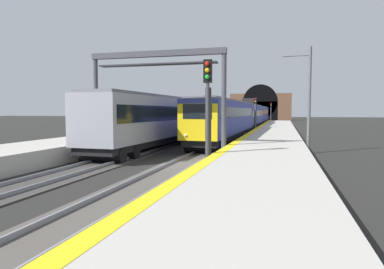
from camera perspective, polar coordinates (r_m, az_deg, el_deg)
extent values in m
plane|color=black|center=(18.49, -1.45, -5.25)|extent=(320.00, 320.00, 0.00)
cube|color=#ADA89E|center=(17.70, 11.86, -4.14)|extent=(112.00, 4.41, 0.99)
cube|color=#ADA89E|center=(22.52, -23.42, -2.66)|extent=(112.00, 4.41, 0.99)
cube|color=yellow|center=(17.85, 5.61, -2.40)|extent=(112.00, 0.50, 0.01)
cube|color=#4C4742|center=(18.48, -1.45, -5.16)|extent=(160.00, 2.61, 0.06)
cube|color=gray|center=(18.68, -3.57, -4.74)|extent=(160.00, 0.07, 0.15)
cube|color=gray|center=(18.28, 0.71, -4.93)|extent=(160.00, 0.07, 0.15)
cube|color=#383533|center=(20.23, -13.90, -4.49)|extent=(160.00, 2.81, 0.06)
cube|color=gray|center=(20.57, -15.66, -4.08)|extent=(160.00, 0.07, 0.15)
cube|color=gray|center=(19.88, -12.09, -4.30)|extent=(160.00, 0.07, 0.15)
cube|color=navy|center=(31.75, 5.64, 2.88)|extent=(19.83, 3.16, 2.72)
cube|color=black|center=(31.75, 5.65, 3.72)|extent=(19.04, 3.18, 0.79)
cube|color=slate|center=(31.76, 5.66, 5.51)|extent=(19.23, 2.74, 0.20)
cube|color=black|center=(31.82, 5.62, 0.08)|extent=(19.43, 2.82, 0.53)
cylinder|color=black|center=(23.63, 1.86, -2.06)|extent=(1.02, 2.57, 0.97)
cylinder|color=black|center=(25.37, 2.87, -1.65)|extent=(1.02, 2.57, 0.97)
cylinder|color=black|center=(38.37, 7.44, 0.21)|extent=(1.02, 2.57, 0.97)
cylinder|color=black|center=(40.14, 7.83, 0.37)|extent=(1.02, 2.57, 0.97)
cube|color=yellow|center=(22.07, 0.91, 2.04)|extent=(0.17, 2.66, 2.41)
cube|color=black|center=(22.01, 0.88, 3.85)|extent=(0.08, 1.94, 0.98)
sphere|color=#F2EACC|center=(21.87, 2.79, -0.22)|extent=(0.20, 0.20, 0.20)
sphere|color=#F2EACC|center=(22.27, -1.02, -0.14)|extent=(0.20, 0.20, 0.20)
cube|color=navy|center=(51.99, 9.32, 3.25)|extent=(19.83, 3.16, 2.72)
cube|color=black|center=(51.98, 9.33, 3.51)|extent=(19.04, 3.18, 0.83)
cube|color=slate|center=(51.99, 9.34, 4.85)|extent=(19.23, 2.74, 0.20)
cube|color=black|center=(52.03, 9.30, 1.54)|extent=(19.43, 2.82, 0.53)
cylinder|color=black|center=(43.46, 7.93, 0.64)|extent=(1.02, 2.57, 0.97)
cylinder|color=black|center=(45.24, 8.26, 0.76)|extent=(1.02, 2.57, 0.97)
cylinder|color=black|center=(58.86, 10.10, 1.47)|extent=(1.02, 2.57, 0.97)
cylinder|color=black|center=(60.64, 10.28, 1.54)|extent=(1.02, 2.57, 0.97)
cube|color=navy|center=(72.31, 10.94, 3.40)|extent=(19.83, 3.16, 2.72)
cube|color=black|center=(72.31, 10.94, 3.71)|extent=(19.04, 3.18, 0.86)
cube|color=slate|center=(72.32, 10.95, 4.56)|extent=(19.23, 2.74, 0.20)
cube|color=black|center=(72.34, 10.92, 2.17)|extent=(19.43, 2.82, 0.53)
cylinder|color=black|center=(63.85, 10.21, 1.65)|extent=(1.02, 2.57, 0.97)
cylinder|color=black|center=(65.64, 10.38, 1.71)|extent=(1.02, 2.57, 0.97)
cylinder|color=black|center=(79.07, 11.37, 2.07)|extent=(1.02, 2.57, 0.97)
cylinder|color=black|center=(80.86, 11.48, 2.10)|extent=(1.02, 2.57, 0.97)
cube|color=black|center=(52.00, 9.35, 5.46)|extent=(1.33, 1.69, 0.90)
cube|color=gray|center=(27.54, -5.64, 2.86)|extent=(19.48, 3.37, 2.98)
cube|color=black|center=(27.54, -5.64, 3.56)|extent=(18.71, 3.38, 1.04)
cube|color=slate|center=(27.56, -5.66, 6.17)|extent=(18.89, 2.93, 0.20)
cube|color=black|center=(27.62, -5.62, -0.61)|extent=(19.09, 3.02, 0.50)
cylinder|color=black|center=(35.56, -0.50, -0.10)|extent=(0.98, 2.66, 0.91)
cylinder|color=black|center=(33.84, -1.39, -0.30)|extent=(0.98, 2.66, 0.91)
cylinder|color=black|center=(21.70, -12.20, -2.76)|extent=(0.98, 2.66, 0.91)
cylinder|color=black|center=(20.15, -14.67, -3.31)|extent=(0.98, 2.66, 0.91)
cube|color=yellow|center=(36.76, 0.11, 2.82)|extent=(0.19, 2.76, 2.56)
cube|color=black|center=(36.80, 0.13, 4.07)|extent=(0.09, 2.01, 1.07)
sphere|color=#F2EACC|center=(37.07, -1.04, 1.39)|extent=(0.20, 0.20, 0.20)
sphere|color=#F2EACC|center=(36.63, 1.32, 1.36)|extent=(0.20, 0.20, 0.20)
cube|color=gray|center=(46.95, 3.09, 3.31)|extent=(19.48, 3.37, 2.98)
cube|color=black|center=(46.94, 3.09, 3.90)|extent=(18.71, 3.38, 0.88)
cube|color=slate|center=(46.96, 3.10, 5.25)|extent=(18.89, 2.93, 0.20)
cube|color=black|center=(47.00, 3.08, 1.27)|extent=(19.09, 3.02, 0.50)
cylinder|color=black|center=(55.39, 5.15, 1.33)|extent=(0.98, 2.66, 0.91)
cylinder|color=black|center=(53.63, 4.77, 1.25)|extent=(0.98, 2.66, 0.91)
cylinder|color=black|center=(40.45, 0.84, 0.39)|extent=(0.98, 2.66, 0.91)
cylinder|color=black|center=(38.72, 0.12, 0.23)|extent=(0.98, 2.66, 0.91)
cube|color=gray|center=(66.80, 6.68, 3.47)|extent=(19.48, 3.37, 2.98)
cube|color=black|center=(66.80, 6.68, 3.69)|extent=(18.71, 3.38, 1.06)
cube|color=slate|center=(66.81, 6.69, 4.84)|extent=(18.89, 2.93, 0.20)
cube|color=black|center=(66.84, 6.67, 2.04)|extent=(19.09, 3.02, 0.50)
cylinder|color=black|center=(75.37, 7.79, 1.99)|extent=(0.98, 2.66, 0.91)
cylinder|color=black|center=(73.59, 7.58, 1.95)|extent=(0.98, 2.66, 0.91)
cylinder|color=black|center=(60.13, 5.55, 1.53)|extent=(0.98, 2.66, 0.91)
cylinder|color=black|center=(58.37, 5.21, 1.46)|extent=(0.98, 2.66, 0.91)
cube|color=black|center=(46.97, 3.10, 5.92)|extent=(1.34, 1.76, 0.90)
cylinder|color=#38383D|center=(15.85, 2.61, 0.94)|extent=(0.16, 0.16, 4.25)
cube|color=black|center=(15.94, 2.64, 10.49)|extent=(0.20, 0.38, 1.05)
cube|color=#38383D|center=(15.99, 2.72, 0.96)|extent=(0.04, 0.28, 3.82)
sphere|color=red|center=(15.85, 2.54, 11.71)|extent=(0.20, 0.20, 0.20)
sphere|color=yellow|center=(15.81, 2.53, 10.63)|extent=(0.20, 0.20, 0.20)
sphere|color=green|center=(15.78, 2.53, 9.55)|extent=(0.20, 0.20, 0.20)
cylinder|color=#4C4C54|center=(42.80, 10.47, 2.50)|extent=(0.16, 0.16, 3.86)
cube|color=black|center=(42.81, 10.51, 5.59)|extent=(0.20, 0.38, 0.75)
cube|color=#4C4C54|center=(42.94, 10.49, 2.51)|extent=(0.04, 0.28, 3.48)
sphere|color=red|center=(42.69, 10.50, 5.83)|extent=(0.20, 0.20, 0.20)
sphere|color=yellow|center=(42.68, 10.50, 5.43)|extent=(0.20, 0.20, 0.20)
cylinder|color=#38383D|center=(94.75, 12.99, 3.30)|extent=(0.16, 0.16, 4.14)
cube|color=black|center=(94.76, 13.02, 4.86)|extent=(0.20, 0.38, 1.05)
cube|color=#38383D|center=(94.89, 12.99, 3.30)|extent=(0.04, 0.28, 3.72)
sphere|color=red|center=(94.64, 13.02, 5.06)|extent=(0.20, 0.20, 0.20)
sphere|color=yellow|center=(94.63, 13.01, 4.88)|extent=(0.20, 0.20, 0.20)
sphere|color=green|center=(94.63, 13.01, 4.70)|extent=(0.20, 0.20, 0.20)
cylinder|color=#3F3F47|center=(22.68, -15.64, 4.15)|extent=(0.28, 0.28, 6.19)
cylinder|color=#3F3F47|center=(19.80, 5.32, 4.34)|extent=(0.28, 0.28, 6.19)
cube|color=#3F3F47|center=(21.16, -5.95, 13.20)|extent=(0.36, 8.49, 0.35)
cube|color=#2D2D33|center=(21.07, -5.93, 11.52)|extent=(0.70, 7.39, 0.08)
cube|color=brown|center=(113.11, 11.29, 4.53)|extent=(2.21, 19.42, 8.58)
cube|color=black|center=(111.95, 11.24, 3.88)|extent=(0.12, 10.88, 6.00)
cylinder|color=black|center=(112.00, 11.26, 5.42)|extent=(0.12, 10.88, 10.88)
cylinder|color=#595B60|center=(25.06, 18.91, 5.38)|extent=(0.22, 0.22, 7.35)
cylinder|color=#595B60|center=(25.29, 16.97, 12.41)|extent=(0.08, 1.82, 0.08)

